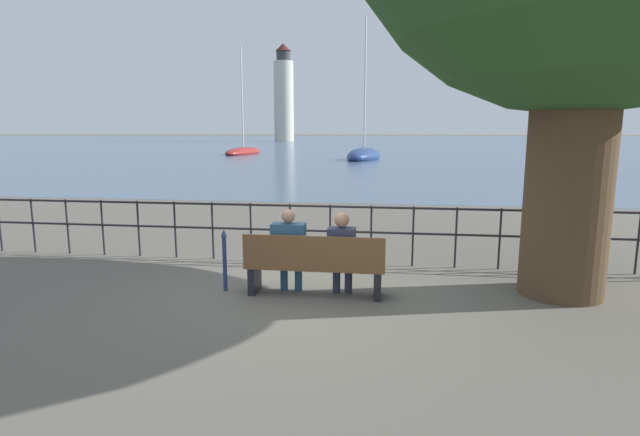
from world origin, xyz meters
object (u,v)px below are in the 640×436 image
object	(u,v)px
seated_person_left	(289,248)
sailboat_0	(243,152)
sailboat_1	(364,155)
park_bench	(314,266)
harbor_lighthouse	(284,96)
closed_umbrella	(225,257)
seated_person_right	(342,250)

from	to	relation	value
seated_person_left	sailboat_0	world-z (taller)	sailboat_0
sailboat_1	seated_person_left	bearing A→B (deg)	-80.23
park_bench	harbor_lighthouse	bearing A→B (deg)	102.32
seated_person_left	sailboat_1	bearing A→B (deg)	91.39
park_bench	closed_umbrella	xyz separation A→B (m)	(-1.34, 0.07, 0.07)
closed_umbrella	harbor_lighthouse	xyz separation A→B (m)	(-24.61, 118.73, 10.62)
seated_person_right	closed_umbrella	world-z (taller)	seated_person_right
seated_person_left	sailboat_0	size ratio (longest dim) A/B	0.11
park_bench	seated_person_right	size ratio (longest dim) A/B	1.64
park_bench	sailboat_0	size ratio (longest dim) A/B	0.17
park_bench	seated_person_right	bearing A→B (deg)	12.03
sailboat_0	harbor_lighthouse	size ratio (longest dim) A/B	0.48
seated_person_right	closed_umbrella	size ratio (longest dim) A/B	1.31
seated_person_left	sailboat_1	xyz separation A→B (m)	(-0.88, 36.29, -0.35)
seated_person_right	sailboat_1	bearing A→B (deg)	92.59
park_bench	closed_umbrella	distance (m)	1.34
sailboat_0	harbor_lighthouse	world-z (taller)	harbor_lighthouse
closed_umbrella	sailboat_1	size ratio (longest dim) A/B	0.08
closed_umbrella	sailboat_0	size ratio (longest dim) A/B	0.08
seated_person_left	sailboat_1	size ratio (longest dim) A/B	0.10
seated_person_right	seated_person_left	bearing A→B (deg)	-179.70
closed_umbrella	park_bench	bearing A→B (deg)	-2.84
seated_person_right	park_bench	bearing A→B (deg)	-167.97
sailboat_1	harbor_lighthouse	world-z (taller)	harbor_lighthouse
seated_person_right	sailboat_1	xyz separation A→B (m)	(-1.64, 36.29, -0.33)
harbor_lighthouse	sailboat_1	bearing A→B (deg)	-73.33
seated_person_right	harbor_lighthouse	size ratio (longest dim) A/B	0.05
sailboat_0	harbor_lighthouse	distance (m)	75.51
seated_person_left	seated_person_right	distance (m)	0.76
seated_person_left	harbor_lighthouse	xyz separation A→B (m)	(-25.57, 118.72, 10.45)
park_bench	seated_person_left	world-z (taller)	seated_person_left
sailboat_0	sailboat_1	size ratio (longest dim) A/B	0.94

